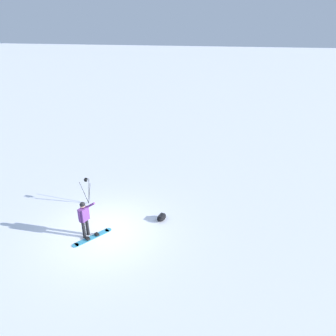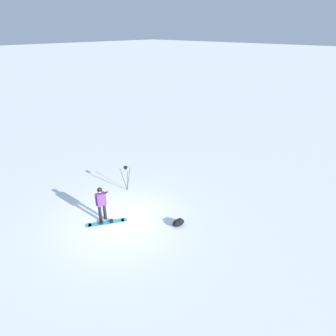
% 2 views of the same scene
% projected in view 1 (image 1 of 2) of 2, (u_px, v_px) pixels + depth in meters
% --- Properties ---
extents(ground_plane, '(300.00, 300.00, 0.00)m').
position_uv_depth(ground_plane, '(104.00, 231.00, 13.43)').
color(ground_plane, white).
extents(snowboarder, '(0.72, 0.46, 1.71)m').
position_uv_depth(snowboarder, '(84.00, 216.00, 12.71)').
color(snowboarder, black).
rests_on(snowboarder, ground_plane).
extents(snowboard, '(1.12, 1.60, 0.10)m').
position_uv_depth(snowboard, '(92.00, 237.00, 13.03)').
color(snowboard, teal).
rests_on(snowboard, ground_plane).
extents(gear_bag_large, '(0.46, 0.66, 0.28)m').
position_uv_depth(gear_bag_large, '(162.00, 217.00, 14.17)').
color(gear_bag_large, black).
rests_on(gear_bag_large, ground_plane).
extents(camera_tripod, '(0.61, 0.50, 1.43)m').
position_uv_depth(camera_tripod, '(87.00, 186.00, 15.16)').
color(camera_tripod, '#262628').
rests_on(camera_tripod, ground_plane).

